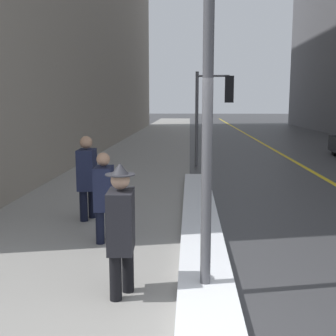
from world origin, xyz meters
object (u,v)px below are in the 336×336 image
(pedestrian_trailing, at_px, (121,225))
(pedestrian_in_glasses, at_px, (87,174))
(lamp_post, at_px, (208,75))
(traffic_light_near, at_px, (218,99))
(pedestrian_nearside, at_px, (104,193))

(pedestrian_trailing, xyz_separation_m, pedestrian_in_glasses, (-1.16, 3.17, 0.04))
(lamp_post, xyz_separation_m, pedestrian_in_glasses, (-2.13, 3.08, -1.64))
(pedestrian_trailing, bearing_deg, traffic_light_near, 167.05)
(traffic_light_near, xyz_separation_m, pedestrian_trailing, (-1.72, -10.13, -1.49))
(traffic_light_near, relative_size, pedestrian_trailing, 2.08)
(traffic_light_near, height_order, pedestrian_trailing, traffic_light_near)
(lamp_post, height_order, pedestrian_nearside, lamp_post)
(pedestrian_trailing, relative_size, pedestrian_nearside, 1.08)
(pedestrian_in_glasses, bearing_deg, lamp_post, 31.33)
(lamp_post, relative_size, pedestrian_trailing, 2.64)
(pedestrian_nearside, bearing_deg, pedestrian_in_glasses, -158.68)
(traffic_light_near, relative_size, pedestrian_in_glasses, 2.03)
(pedestrian_trailing, bearing_deg, lamp_post, 91.72)
(pedestrian_in_glasses, bearing_deg, pedestrian_trailing, 16.88)
(pedestrian_trailing, height_order, pedestrian_in_glasses, pedestrian_in_glasses)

